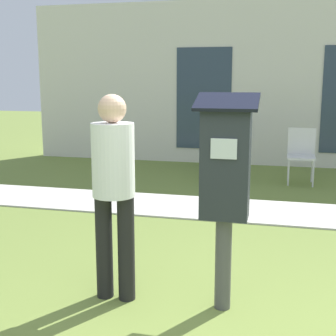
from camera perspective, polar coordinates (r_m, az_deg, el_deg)
name	(u,v)px	position (r m, az deg, el deg)	size (l,w,h in m)	color
sidewalk	(266,212)	(6.16, 11.82, -5.23)	(12.00, 1.10, 0.02)	beige
building_facade	(276,84)	(9.44, 13.06, 9.97)	(10.00, 0.26, 3.20)	silver
parking_meter	(225,175)	(3.35, 6.99, -0.81)	(0.44, 0.31, 1.59)	#4C4C4C
person_standing	(114,182)	(3.52, -6.64, -1.68)	(0.32, 0.32, 1.58)	black
outdoor_chair_left	(221,148)	(8.01, 6.43, 2.41)	(0.44, 0.44, 0.90)	silver
outdoor_chair_middle	(301,151)	(7.95, 15.94, 2.00)	(0.44, 0.44, 0.90)	silver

